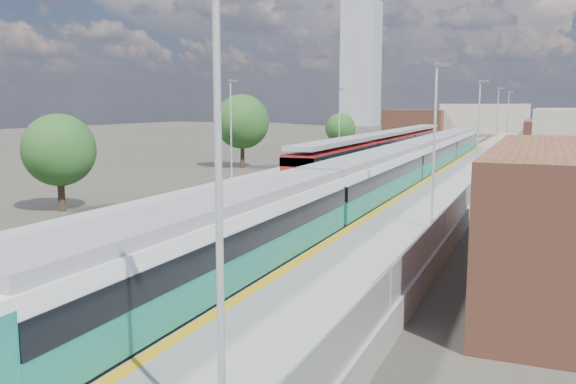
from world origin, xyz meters
The scene contains 11 objects.
ground centered at (0.00, 50.00, 0.00)m, with size 320.00×320.00×0.00m, color #47443A.
ballast_bed centered at (-2.25, 52.50, 0.03)m, with size 10.50×155.00×0.06m, color #565451.
tracks centered at (-1.65, 54.18, 0.11)m, with size 8.96×160.00×0.17m.
platform_right centered at (5.28, 52.49, 0.54)m, with size 4.70×155.00×8.52m.
platform_left centered at (-9.05, 52.49, 0.52)m, with size 4.30×155.00×8.52m.
buildings centered at (-18.12, 138.60, 10.70)m, with size 72.00×185.50×40.00m.
green_train centered at (1.50, 39.81, 2.16)m, with size 2.79×77.74×3.07m.
red_train centered at (-5.50, 63.55, 2.07)m, with size 2.78×56.41×3.51m.
tree_a centered at (-16.72, 23.43, 3.87)m, with size 4.54×4.54×6.15m.
tree_b centered at (-18.41, 51.96, 4.93)m, with size 5.77×5.77×7.82m.
tree_c centered at (-14.44, 73.57, 3.52)m, with size 4.13×4.13×5.60m.
Camera 1 is at (11.14, -6.11, 6.64)m, focal length 38.00 mm.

